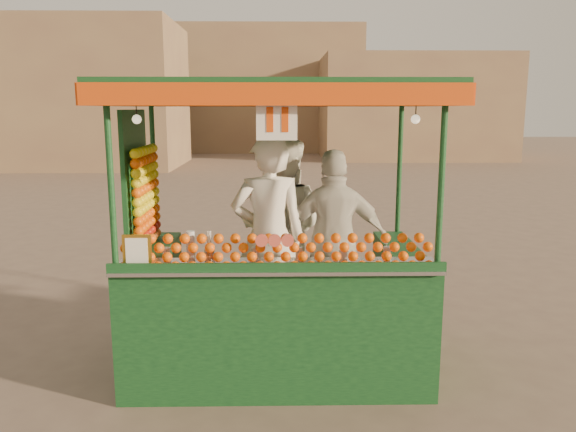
{
  "coord_description": "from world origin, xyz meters",
  "views": [
    {
      "loc": [
        0.24,
        -5.02,
        2.47
      ],
      "look_at": [
        0.34,
        0.18,
        1.48
      ],
      "focal_mm": 35.47,
      "sensor_mm": 36.0,
      "label": 1
    }
  ],
  "objects_px": {
    "juice_cart": "(269,281)",
    "vendor_left": "(269,238)",
    "vendor_right": "(335,241)",
    "vendor_middle": "(281,229)"
  },
  "relations": [
    {
      "from": "vendor_middle",
      "to": "vendor_right",
      "type": "relative_size",
      "value": 1.06
    },
    {
      "from": "juice_cart",
      "to": "vendor_middle",
      "type": "xyz_separation_m",
      "value": [
        0.12,
        0.6,
        0.37
      ]
    },
    {
      "from": "vendor_middle",
      "to": "vendor_right",
      "type": "distance_m",
      "value": 0.62
    },
    {
      "from": "juice_cart",
      "to": "vendor_left",
      "type": "xyz_separation_m",
      "value": [
        -0.01,
        0.11,
        0.39
      ]
    },
    {
      "from": "vendor_middle",
      "to": "vendor_right",
      "type": "height_order",
      "value": "vendor_middle"
    },
    {
      "from": "vendor_left",
      "to": "vendor_right",
      "type": "xyz_separation_m",
      "value": [
        0.64,
        0.15,
        -0.07
      ]
    },
    {
      "from": "vendor_middle",
      "to": "vendor_right",
      "type": "bearing_deg",
      "value": 163.64
    },
    {
      "from": "vendor_middle",
      "to": "vendor_left",
      "type": "bearing_deg",
      "value": 93.07
    },
    {
      "from": "juice_cart",
      "to": "vendor_left",
      "type": "bearing_deg",
      "value": 93.91
    },
    {
      "from": "juice_cart",
      "to": "vendor_left",
      "type": "height_order",
      "value": "juice_cart"
    }
  ]
}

